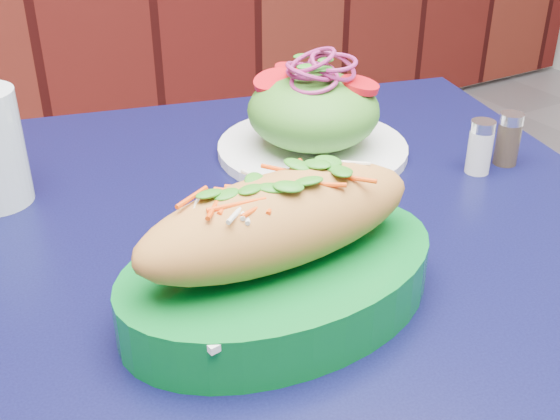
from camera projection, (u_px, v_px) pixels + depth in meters
cafe_table at (266, 316)px, 0.72m from camera, size 0.97×0.97×0.75m
banh_mi_basket at (280, 256)px, 0.57m from camera, size 0.28×0.19×0.13m
salad_plate at (313, 117)px, 0.84m from camera, size 0.23×0.23×0.13m
salt_shaker at (480, 147)px, 0.80m from camera, size 0.03×0.03×0.06m
pepper_shaker at (508, 139)px, 0.82m from camera, size 0.03×0.03×0.06m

